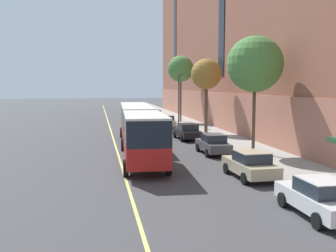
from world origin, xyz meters
name	(u,v)px	position (x,y,z in m)	size (l,w,h in m)	color
ground_plane	(143,152)	(0.00, 0.00, 0.00)	(260.00, 260.00, 0.00)	#424244
sidewalk	(233,143)	(8.57, 3.00, 0.07)	(4.55, 160.00, 0.15)	#9E9B93
city_bus	(138,126)	(-0.27, 0.49, 2.03)	(3.62, 20.95, 3.47)	red
parked_car_darkgray_0	(213,144)	(5.19, -1.96, 0.78)	(1.92, 4.22, 1.56)	#4C4C51
parked_car_black_2	(187,132)	(5.06, 6.25, 0.78)	(2.15, 4.65, 1.56)	black
parked_car_champagne_3	(250,165)	(4.99, -9.85, 0.78)	(2.13, 4.33, 1.56)	#BCAD89
parked_car_champagne_4	(167,121)	(4.98, 17.25, 0.78)	(2.07, 4.33, 1.56)	#BCAD89
parked_car_black_5	(155,115)	(4.97, 27.53, 0.78)	(2.07, 4.67, 1.56)	black
parked_car_white_6	(320,198)	(5.21, -16.54, 0.78)	(1.94, 4.39, 1.56)	silver
street_tree_mid_block	(255,64)	(8.13, -2.64, 6.79)	(4.19, 4.19, 8.75)	brown
street_tree_far_uptown	(206,75)	(8.13, 10.54, 6.38)	(3.30, 3.30, 7.95)	brown
street_tree_far_downtown	(181,69)	(8.13, 23.73, 7.49)	(3.65, 3.65, 9.20)	brown
street_lamp	(179,93)	(6.89, 18.84, 4.20)	(0.36, 1.48, 6.56)	#2D2D30
fire_hydrant	(225,143)	(6.79, 0.10, 0.49)	(0.42, 0.24, 0.72)	red
lane_centerline	(116,147)	(-1.97, 3.00, 0.00)	(0.16, 140.00, 0.01)	#E0D66B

